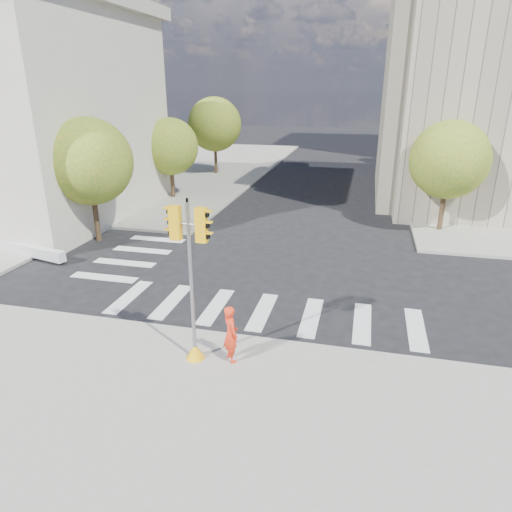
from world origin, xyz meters
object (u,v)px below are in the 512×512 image
Objects in this scene: photographer at (231,334)px; traffic_signal at (192,295)px; planter_wall at (18,248)px; lamp_near at (449,142)px; lamp_far at (426,124)px.

traffic_signal is at bearing 59.38° from photographer.
planter_wall is at bearing 153.34° from traffic_signal.
lamp_near is at bearing 44.58° from planter_wall.
lamp_far reaches higher than photographer.
photographer is at bearing -14.16° from planter_wall.
planter_wall is (-11.68, 6.65, -1.84)m from traffic_signal.
traffic_signal reaches higher than planter_wall.
lamp_far is (0.00, 14.00, 0.00)m from lamp_near.
lamp_near is 25.05m from planter_wall.
lamp_far reaches higher than planter_wall.
lamp_far is 35.01m from traffic_signal.
traffic_signal is 0.82× the size of planter_wall.
traffic_signal is 2.78× the size of photographer.
lamp_near reaches higher than photographer.
lamp_far is at bearing 64.94° from planter_wall.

